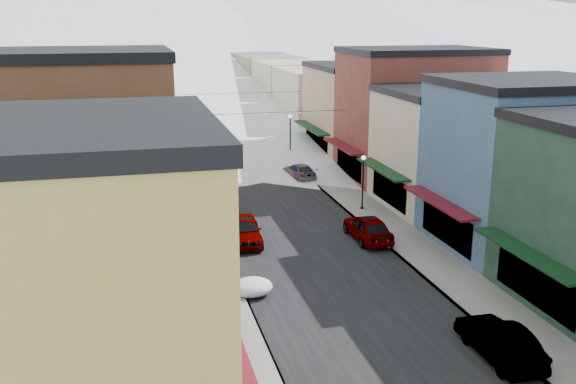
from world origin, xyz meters
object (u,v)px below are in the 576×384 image
car_silver_sedan (245,230)px  car_green_sedan (499,341)px  streetlamp_near (363,175)px  car_dark_hatch (218,203)px  trash_can (373,224)px  fire_hydrant (538,362)px

car_silver_sedan → car_green_sedan: size_ratio=1.01×
streetlamp_near → car_green_sedan: bearing=-95.2°
car_dark_hatch → trash_can: car_dark_hatch is taller
car_dark_hatch → fire_hydrant: car_dark_hatch is taller
fire_hydrant → car_silver_sedan: bearing=115.4°
car_dark_hatch → car_green_sedan: size_ratio=0.90×
car_dark_hatch → streetlamp_near: size_ratio=1.07×
trash_can → car_dark_hatch: bearing=143.3°
car_silver_sedan → car_green_sedan: (7.80, -16.91, -0.04)m
car_green_sedan → fire_hydrant: size_ratio=6.39×
fire_hydrant → streetlamp_near: size_ratio=0.19×
car_dark_hatch → car_green_sedan: (8.60, -23.82, 0.08)m
car_silver_sedan → streetlamp_near: bearing=31.4°
car_silver_sedan → trash_can: (8.70, -0.17, -0.23)m
fire_hydrant → car_green_sedan: bearing=122.0°
car_silver_sedan → fire_hydrant: 20.31m
car_silver_sedan → streetlamp_near: 11.07m
car_dark_hatch → car_green_sedan: bearing=-64.8°
car_green_sedan → streetlamp_near: size_ratio=1.19×
car_silver_sedan → car_dark_hatch: car_silver_sedan is taller
car_dark_hatch → trash_can: bearing=-31.3°
fire_hydrant → trash_can: (0.00, 18.18, 0.11)m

